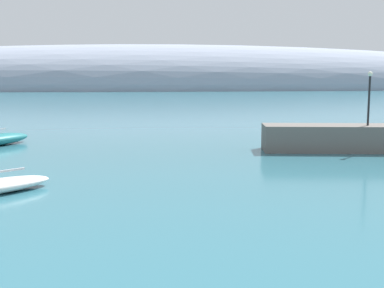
{
  "coord_description": "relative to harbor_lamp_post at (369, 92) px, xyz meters",
  "views": [
    {
      "loc": [
        -1.75,
        0.41,
        5.76
      ],
      "look_at": [
        1.32,
        29.37,
        1.71
      ],
      "focal_mm": 46.43,
      "sensor_mm": 36.0,
      "label": 1
    }
  ],
  "objects": [
    {
      "name": "distant_ridge",
      "position": [
        -6.6,
        170.12,
        -4.51
      ],
      "size": [
        376.86,
        59.73,
        36.32
      ],
      "primitive_type": "ellipsoid",
      "color": "#8E99AD",
      "rests_on": "ground"
    },
    {
      "name": "harbor_lamp_post",
      "position": [
        0.0,
        0.0,
        0.0
      ],
      "size": [
        0.36,
        0.36,
        4.04
      ],
      "color": "black",
      "rests_on": "breakwater_rocks"
    }
  ]
}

